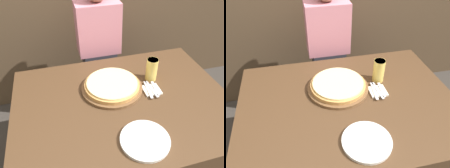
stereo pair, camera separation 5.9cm
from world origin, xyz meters
The scene contains 10 objects.
ground_plane centered at (0.00, 0.00, 0.00)m, with size 12.00×12.00×0.00m, color #38332D.
dining_table centered at (0.00, 0.00, 0.38)m, with size 1.37×1.01×0.75m.
pizza_on_board centered at (-0.04, 0.13, 0.78)m, with size 0.41×0.41×0.06m.
beer_glass centered at (0.25, 0.17, 0.84)m, with size 0.08×0.08×0.16m.
dinner_plate centered at (0.01, -0.32, 0.76)m, with size 0.26×0.26×0.02m.
napkin_stack centered at (0.21, 0.04, 0.76)m, with size 0.11×0.11×0.01m.
fork centered at (0.18, 0.04, 0.77)m, with size 0.04×0.17×0.00m.
dinner_knife centered at (0.21, 0.04, 0.77)m, with size 0.03×0.17×0.00m.
spoon centered at (0.23, 0.04, 0.77)m, with size 0.03×0.15×0.00m.
diner_person centered at (-0.01, 0.68, 0.65)m, with size 0.35×0.20×1.33m.
Camera 1 is at (-0.34, -0.95, 1.70)m, focal length 35.00 mm.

